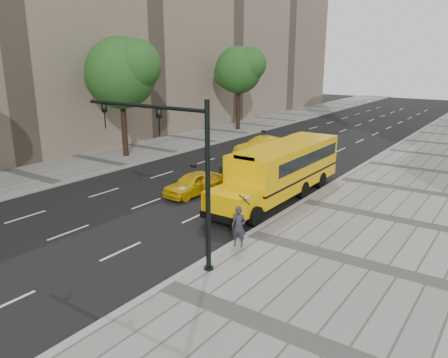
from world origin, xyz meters
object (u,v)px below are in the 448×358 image
Objects in this scene: tree_b at (122,72)px; tree_c at (239,70)px; pedestrian at (239,227)px; taxi_far at (263,147)px; taxi_near at (194,183)px; school_bus at (284,167)px; traffic_signal at (177,161)px.

tree_b reaches higher than tree_c.
taxi_far is at bearing 99.00° from pedestrian.
pedestrian is at bearing -56.72° from tree_c.
tree_b is 2.39× the size of taxi_near.
school_bus is 1.81× the size of traffic_signal.
school_bus reaches higher than taxi_far.
tree_c is 23.95m from taxi_near.
school_bus is 10.14m from traffic_signal.
taxi_near is 0.80× the size of taxi_far.
pedestrian is (8.03, -15.84, 0.21)m from taxi_far.
taxi_near is 11.16m from taxi_far.
tree_c is 1.83× the size of taxi_far.
pedestrian is at bearing -39.20° from taxi_far.
traffic_signal is at bearing -85.98° from school_bus.
taxi_far is 0.76× the size of traffic_signal.
traffic_signal is (0.69, -9.85, 2.33)m from school_bus.
pedestrian is (1.86, -7.46, -0.76)m from school_bus.
tree_b is 0.80× the size of school_bus.
tree_b is 12.85m from taxi_near.
tree_c is at bearing 129.49° from school_bus.
school_bus reaches higher than taxi_near.
tree_c is (-0.01, 16.28, -0.17)m from tree_b.
tree_b is 19.96m from pedestrian.
school_bus is 2.39× the size of taxi_far.
taxi_far is at bearing 36.94° from tree_b.
taxi_near is 7.93m from pedestrian.
traffic_signal reaches higher than school_bus.
school_bus is (14.90, -1.81, -4.87)m from tree_b.
taxi_far is (8.73, 6.56, -5.84)m from tree_b.
tree_c reaches higher than school_bus.
taxi_near is at bearing 124.70° from pedestrian.
taxi_near is (-4.43, -2.65, -1.10)m from school_bus.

